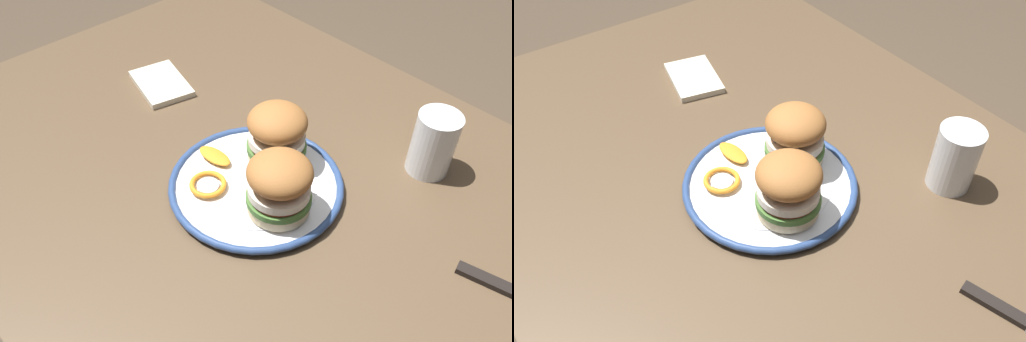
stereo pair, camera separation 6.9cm
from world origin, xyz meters
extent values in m
cube|color=brown|center=(0.00, 0.00, 0.69)|extent=(1.21, 0.87, 0.03)
cube|color=brown|center=(0.54, -0.38, 0.34)|extent=(0.06, 0.06, 0.68)
cylinder|color=white|center=(-0.04, 0.02, 0.71)|extent=(0.26, 0.26, 0.01)
torus|color=navy|center=(-0.04, 0.02, 0.72)|extent=(0.28, 0.28, 0.01)
cylinder|color=white|center=(-0.04, 0.02, 0.72)|extent=(0.20, 0.20, 0.00)
cylinder|color=beige|center=(-0.02, -0.04, 0.73)|extent=(0.10, 0.10, 0.02)
cylinder|color=#477033|center=(-0.02, -0.04, 0.75)|extent=(0.10, 0.10, 0.01)
cylinder|color=#BC3828|center=(-0.02, -0.04, 0.75)|extent=(0.09, 0.09, 0.01)
cylinder|color=silver|center=(-0.02, -0.04, 0.76)|extent=(0.09, 0.09, 0.01)
ellipsoid|color=#A36633|center=(-0.02, -0.04, 0.80)|extent=(0.14, 0.14, 0.05)
cylinder|color=beige|center=(-0.11, 0.04, 0.73)|extent=(0.10, 0.10, 0.02)
cylinder|color=#477033|center=(-0.11, 0.04, 0.75)|extent=(0.10, 0.10, 0.01)
cylinder|color=#BC3828|center=(-0.11, 0.04, 0.75)|extent=(0.09, 0.09, 0.01)
cylinder|color=silver|center=(-0.11, 0.04, 0.76)|extent=(0.09, 0.09, 0.01)
ellipsoid|color=#A36633|center=(-0.11, 0.04, 0.80)|extent=(0.13, 0.13, 0.05)
torus|color=orange|center=(0.00, 0.09, 0.73)|extent=(0.08, 0.08, 0.01)
cylinder|color=#F4E5C6|center=(0.00, 0.09, 0.72)|extent=(0.04, 0.04, 0.00)
ellipsoid|color=orange|center=(0.04, 0.03, 0.73)|extent=(0.07, 0.04, 0.01)
cylinder|color=white|center=(-0.20, -0.22, 0.76)|extent=(0.07, 0.07, 0.11)
cylinder|color=#5B2D19|center=(-0.20, -0.22, 0.73)|extent=(0.06, 0.06, 0.06)
cube|color=black|center=(-0.39, -0.09, 0.71)|extent=(0.09, 0.04, 0.01)
cube|color=beige|center=(0.30, -0.03, 0.71)|extent=(0.15, 0.12, 0.01)
camera|label=1|loc=(-0.47, 0.42, 1.32)|focal=36.57mm
camera|label=2|loc=(-0.52, 0.37, 1.32)|focal=36.57mm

